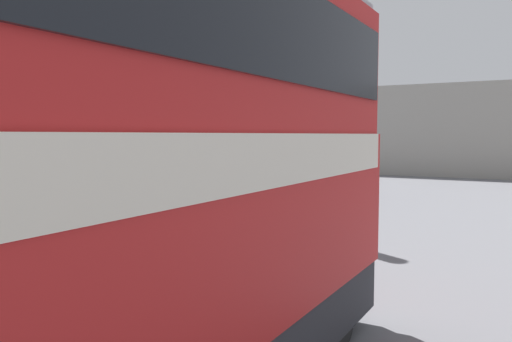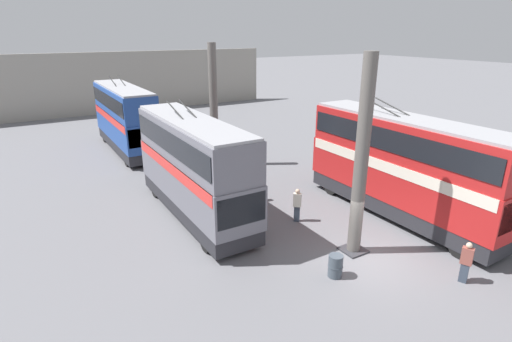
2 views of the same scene
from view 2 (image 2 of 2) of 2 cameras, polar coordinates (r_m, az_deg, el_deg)
ground_plane at (r=18.28m, az=15.82°, el=-12.21°), size 240.00×240.00×0.00m
depot_back_wall at (r=51.62m, az=-17.89°, el=12.02°), size 0.50×36.00×7.07m
support_column_near at (r=17.14m, az=14.80°, el=1.21°), size 1.04×1.04×8.64m
support_column_far at (r=28.65m, az=-6.06°, el=8.92°), size 1.04×1.04×8.64m
bus_left_far at (r=21.75m, az=20.36°, el=1.25°), size 11.41×2.54×5.94m
bus_right_near at (r=20.75m, az=-8.95°, el=1.21°), size 10.31×2.54×5.84m
bus_right_far at (r=34.01m, az=-18.25°, el=7.61°), size 10.85×2.54×5.85m
person_aisle_midway at (r=22.96m, az=-0.59°, el=-2.10°), size 0.26×0.43×1.77m
person_by_left_row at (r=17.82m, az=27.82°, el=-11.34°), size 0.48×0.38×1.74m
person_by_right_row at (r=24.18m, az=-6.17°, el=-0.99°), size 0.25×0.43×1.83m
person_aisle_foreground at (r=20.64m, az=5.90°, el=-4.73°), size 0.45×0.48×1.79m
oil_drum at (r=16.70m, az=11.28°, el=-13.15°), size 0.61×0.61×0.95m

